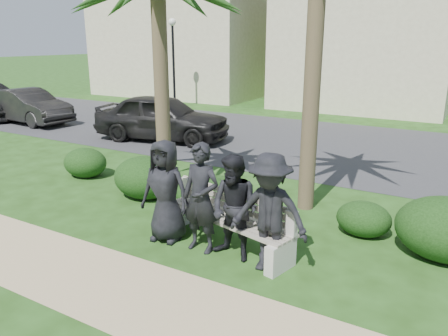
{
  "coord_description": "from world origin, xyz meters",
  "views": [
    {
      "loc": [
        4.12,
        -5.66,
        3.29
      ],
      "look_at": [
        0.25,
        1.0,
        1.03
      ],
      "focal_mm": 35.0,
      "sensor_mm": 36.0,
      "label": 1
    }
  ],
  "objects_px": {
    "man_d": "(269,213)",
    "park_bench": "(225,223)",
    "man_b": "(201,198)",
    "man_c": "(235,208)",
    "street_lamp": "(173,47)",
    "man_a": "(165,191)",
    "car_b": "(28,106)",
    "car_a": "(162,117)"
  },
  "relations": [
    {
      "from": "car_b",
      "to": "street_lamp",
      "type": "bearing_deg",
      "value": -19.49
    },
    {
      "from": "park_bench",
      "to": "street_lamp",
      "type": "bearing_deg",
      "value": 143.01
    },
    {
      "from": "man_b",
      "to": "car_a",
      "type": "bearing_deg",
      "value": 132.75
    },
    {
      "from": "street_lamp",
      "to": "car_b",
      "type": "xyz_separation_m",
      "value": [
        -2.73,
        -6.3,
        -2.25
      ]
    },
    {
      "from": "man_c",
      "to": "man_b",
      "type": "bearing_deg",
      "value": -169.87
    },
    {
      "from": "man_a",
      "to": "car_b",
      "type": "relative_size",
      "value": 0.42
    },
    {
      "from": "man_d",
      "to": "park_bench",
      "type": "bearing_deg",
      "value": 152.7
    },
    {
      "from": "park_bench",
      "to": "man_a",
      "type": "xyz_separation_m",
      "value": [
        -0.98,
        -0.3,
        0.48
      ]
    },
    {
      "from": "man_d",
      "to": "street_lamp",
      "type": "bearing_deg",
      "value": 125.39
    },
    {
      "from": "man_d",
      "to": "car_a",
      "type": "bearing_deg",
      "value": 131.75
    },
    {
      "from": "park_bench",
      "to": "car_a",
      "type": "distance_m",
      "value": 8.27
    },
    {
      "from": "street_lamp",
      "to": "man_c",
      "type": "bearing_deg",
      "value": -50.31
    },
    {
      "from": "man_d",
      "to": "car_a",
      "type": "distance_m",
      "value": 9.22
    },
    {
      "from": "street_lamp",
      "to": "park_bench",
      "type": "xyz_separation_m",
      "value": [
        9.8,
        -11.91,
        -2.55
      ]
    },
    {
      "from": "man_c",
      "to": "man_d",
      "type": "distance_m",
      "value": 0.61
    },
    {
      "from": "man_b",
      "to": "man_c",
      "type": "distance_m",
      "value": 0.6
    },
    {
      "from": "street_lamp",
      "to": "man_b",
      "type": "distance_m",
      "value": 15.67
    },
    {
      "from": "man_b",
      "to": "man_d",
      "type": "distance_m",
      "value": 1.2
    },
    {
      "from": "man_c",
      "to": "park_bench",
      "type": "bearing_deg",
      "value": 146.43
    },
    {
      "from": "street_lamp",
      "to": "car_a",
      "type": "bearing_deg",
      "value": -56.91
    },
    {
      "from": "park_bench",
      "to": "man_c",
      "type": "bearing_deg",
      "value": -28.02
    },
    {
      "from": "street_lamp",
      "to": "man_d",
      "type": "distance_m",
      "value": 16.46
    },
    {
      "from": "man_b",
      "to": "man_d",
      "type": "bearing_deg",
      "value": -1.34
    },
    {
      "from": "street_lamp",
      "to": "man_a",
      "type": "xyz_separation_m",
      "value": [
        8.82,
        -12.21,
        -2.07
      ]
    },
    {
      "from": "man_b",
      "to": "man_d",
      "type": "height_order",
      "value": "man_d"
    },
    {
      "from": "park_bench",
      "to": "car_b",
      "type": "distance_m",
      "value": 13.73
    },
    {
      "from": "man_b",
      "to": "park_bench",
      "type": "bearing_deg",
      "value": 54.91
    },
    {
      "from": "man_a",
      "to": "man_d",
      "type": "height_order",
      "value": "man_d"
    },
    {
      "from": "man_c",
      "to": "car_a",
      "type": "distance_m",
      "value": 8.74
    },
    {
      "from": "park_bench",
      "to": "man_b",
      "type": "xyz_separation_m",
      "value": [
        -0.24,
        -0.34,
        0.5
      ]
    },
    {
      "from": "car_a",
      "to": "park_bench",
      "type": "bearing_deg",
      "value": -146.82
    },
    {
      "from": "man_d",
      "to": "car_b",
      "type": "distance_m",
      "value": 14.76
    },
    {
      "from": "street_lamp",
      "to": "car_b",
      "type": "height_order",
      "value": "street_lamp"
    },
    {
      "from": "man_a",
      "to": "man_d",
      "type": "bearing_deg",
      "value": -9.34
    },
    {
      "from": "park_bench",
      "to": "man_d",
      "type": "distance_m",
      "value": 1.14
    },
    {
      "from": "street_lamp",
      "to": "man_c",
      "type": "xyz_separation_m",
      "value": [
        10.15,
        -12.23,
        -2.11
      ]
    },
    {
      "from": "street_lamp",
      "to": "man_d",
      "type": "bearing_deg",
      "value": -48.82
    },
    {
      "from": "car_a",
      "to": "man_d",
      "type": "bearing_deg",
      "value": -144.27
    },
    {
      "from": "man_c",
      "to": "car_b",
      "type": "height_order",
      "value": "man_c"
    },
    {
      "from": "man_c",
      "to": "car_a",
      "type": "bearing_deg",
      "value": 143.21
    },
    {
      "from": "park_bench",
      "to": "man_d",
      "type": "xyz_separation_m",
      "value": [
        0.96,
        -0.38,
        0.5
      ]
    },
    {
      "from": "car_a",
      "to": "car_b",
      "type": "relative_size",
      "value": 1.09
    }
  ]
}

